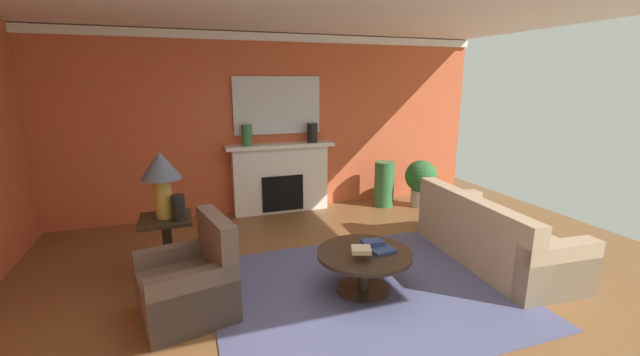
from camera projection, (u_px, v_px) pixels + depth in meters
name	position (u px, v px, depth m)	size (l,w,h in m)	color
ground_plane	(337.00, 293.00, 4.22)	(9.03, 9.03, 0.00)	brown
wall_fireplace	(271.00, 125.00, 6.72)	(7.54, 0.12, 2.94)	#C65633
crown_moulding	(269.00, 37.00, 6.32)	(7.54, 0.08, 0.12)	white
area_rug	(363.00, 290.00, 4.28)	(3.11, 2.61, 0.01)	#4C517A
fireplace	(281.00, 180.00, 6.78)	(1.80, 0.35, 1.18)	white
mantel_mirror	(277.00, 105.00, 6.59)	(1.46, 0.04, 0.94)	silver
sofa	(491.00, 238.00, 4.93)	(1.03, 2.15, 0.85)	tan
armchair_near_window	(191.00, 285.00, 3.79)	(0.95, 0.95, 0.95)	brown
coffee_table	(364.00, 262.00, 4.20)	(1.00, 1.00, 0.45)	#2D2319
side_table	(168.00, 243.00, 4.54)	(0.56, 0.56, 0.70)	#2D2319
table_lamp	(161.00, 172.00, 4.34)	(0.44, 0.44, 0.75)	#B28E38
vase_on_side_table	(179.00, 207.00, 4.37)	(0.15, 0.15, 0.28)	black
vase_mantel_right	(312.00, 133.00, 6.72)	(0.18, 0.18, 0.32)	black
vase_mantel_left	(247.00, 135.00, 6.37)	(0.16, 0.16, 0.34)	#33703D
vase_tall_corner	(384.00, 184.00, 7.11)	(0.35, 0.35, 0.80)	#33703D
book_red_cover	(382.00, 250.00, 4.17)	(0.25, 0.20, 0.03)	navy
book_art_folio	(372.00, 243.00, 4.27)	(0.22, 0.15, 0.05)	navy
book_small_novel	(361.00, 250.00, 3.98)	(0.19, 0.18, 0.04)	tan
potted_plant	(421.00, 179.00, 7.07)	(0.56, 0.56, 0.83)	#BCB29E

